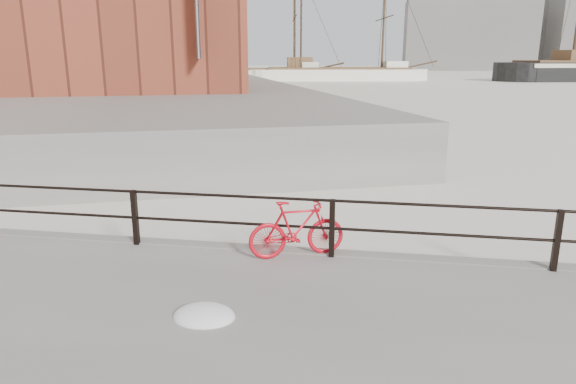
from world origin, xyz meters
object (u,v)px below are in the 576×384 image
at_px(schooner_mid, 338,80).
at_px(workboat_far, 150,89).
at_px(schooner_left, 267,80).
at_px(workboat_near, 69,98).
at_px(bicycle, 297,229).

bearing_deg(schooner_mid, workboat_far, -140.94).
height_order(schooner_left, workboat_near, schooner_left).
bearing_deg(workboat_near, workboat_far, 77.91).
relative_size(bicycle, workboat_far, 0.14).
bearing_deg(workboat_near, schooner_left, 66.39).
relative_size(workboat_near, workboat_far, 0.97).
xyz_separation_m(schooner_mid, schooner_left, (-10.77, -1.71, 0.00)).
distance_m(bicycle, schooner_left, 73.05).
bearing_deg(bicycle, schooner_left, 78.95).
distance_m(schooner_left, workboat_near, 38.56).
distance_m(schooner_mid, workboat_far, 31.33).
xyz_separation_m(workboat_near, workboat_far, (0.96, 14.76, 0.00)).
relative_size(bicycle, schooner_left, 0.07).
height_order(bicycle, schooner_left, schooner_left).
height_order(workboat_near, workboat_far, same).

